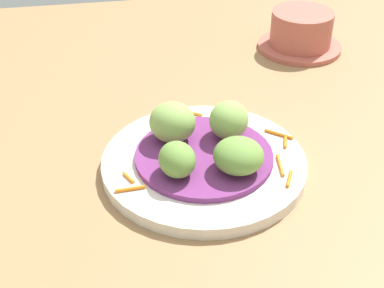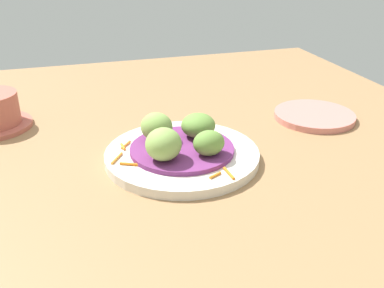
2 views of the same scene
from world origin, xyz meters
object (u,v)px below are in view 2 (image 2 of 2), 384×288
Objects in this scene: guac_scoop_right at (157,127)px; side_plate_small at (314,116)px; guac_scoop_left at (209,143)px; guac_scoop_back at (163,144)px; main_plate at (182,155)px; guac_scoop_center at (198,125)px.

guac_scoop_right reaches higher than side_plate_small.
guac_scoop_back is (6.66, -0.48, 0.50)cm from guac_scoop_left.
guac_scoop_left is (-3.09, 3.57, 3.30)cm from main_plate.
guac_scoop_right reaches higher than main_plate.
guac_scoop_back reaches higher than guac_scoop_left.
main_plate is 5.99cm from guac_scoop_right.
guac_scoop_left is 6.67cm from guac_scoop_center.
main_plate reaches higher than side_plate_small.
side_plate_small is at bearing -159.46° from guac_scoop_back.
guac_scoop_back is at bearing 20.54° from side_plate_small.
guac_scoop_center is at bearing -139.15° from guac_scoop_back.
side_plate_small is (-25.26, -12.44, -3.46)cm from guac_scoop_left.
guac_scoop_back is (3.57, 3.09, 3.79)cm from main_plate.
guac_scoop_center is 25.67cm from side_plate_small.
guac_scoop_right is 6.67cm from guac_scoop_back.
guac_scoop_left is 0.87× the size of guac_scoop_back.
main_plate is at bearing 40.85° from guac_scoop_center.
guac_scoop_back reaches higher than main_plate.
guac_scoop_right is at bearing -49.15° from guac_scoop_left.
side_plate_small is (-28.34, -8.87, -0.16)cm from main_plate.
main_plate is at bearing -49.15° from guac_scoop_left.
guac_scoop_left is 0.94× the size of guac_scoop_right.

